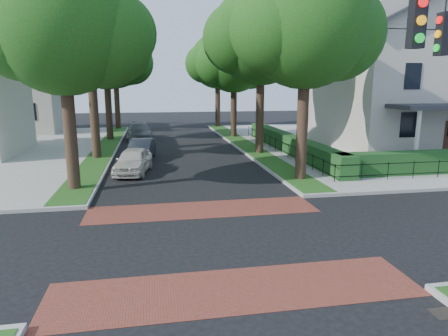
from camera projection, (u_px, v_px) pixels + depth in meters
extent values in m
plane|color=black|center=(215.00, 240.00, 12.73)|extent=(120.00, 120.00, 0.00)
cube|color=gray|center=(404.00, 141.00, 34.39)|extent=(30.00, 30.00, 0.15)
cube|color=maroon|center=(203.00, 209.00, 15.81)|extent=(9.00, 2.20, 0.01)
cube|color=maroon|center=(236.00, 290.00, 9.65)|extent=(9.00, 2.20, 0.01)
cube|color=black|center=(447.00, 313.00, 8.66)|extent=(0.65, 0.45, 0.01)
cube|color=#1F3F12|center=(245.00, 144.00, 32.03)|extent=(1.60, 29.80, 0.02)
cube|color=#1F3F12|center=(105.00, 148.00, 30.15)|extent=(1.60, 29.80, 0.02)
cylinder|color=black|center=(303.00, 106.00, 19.63)|extent=(0.56, 0.56, 7.35)
sphere|color=#1D3E10|center=(306.00, 23.00, 18.83)|extent=(6.20, 6.20, 6.20)
sphere|color=#1D3E10|center=(337.00, 33.00, 19.50)|extent=(4.65, 4.65, 4.65)
sphere|color=#1D3E10|center=(276.00, 28.00, 18.43)|extent=(4.34, 4.34, 4.34)
sphere|color=#1D3E10|center=(297.00, 17.00, 20.24)|extent=(4.03, 4.03, 4.03)
cylinder|color=black|center=(260.00, 97.00, 27.30)|extent=(0.56, 0.56, 7.70)
sphere|color=#1D3E10|center=(261.00, 35.00, 26.46)|extent=(6.60, 6.60, 6.60)
sphere|color=#1D3E10|center=(286.00, 42.00, 27.15)|extent=(4.95, 4.95, 4.95)
sphere|color=#1D3E10|center=(238.00, 39.00, 26.04)|extent=(4.62, 4.62, 4.62)
sphere|color=#1D3E10|center=(257.00, 30.00, 27.96)|extent=(4.29, 4.29, 4.29)
cylinder|color=black|center=(234.00, 100.00, 36.08)|extent=(0.56, 0.56, 6.65)
sphere|color=#1D3E10|center=(234.00, 60.00, 35.35)|extent=(5.80, 5.80, 5.80)
sphere|color=#1D3E10|center=(251.00, 65.00, 36.00)|extent=(4.35, 4.35, 4.35)
sphere|color=#1D3E10|center=(218.00, 63.00, 34.97)|extent=(4.06, 4.06, 4.06)
sphere|color=#1D3E10|center=(232.00, 55.00, 36.66)|extent=(3.77, 3.77, 3.77)
cylinder|color=black|center=(218.00, 95.00, 44.71)|extent=(0.56, 0.56, 7.00)
sphere|color=#1D3E10|center=(218.00, 61.00, 43.94)|extent=(6.00, 6.00, 6.00)
sphere|color=#1D3E10|center=(232.00, 65.00, 44.60)|extent=(4.50, 4.50, 4.50)
sphere|color=#1D3E10|center=(204.00, 64.00, 43.55)|extent=(4.20, 4.20, 4.20)
sphere|color=#1D3E10|center=(216.00, 57.00, 45.30)|extent=(3.90, 3.90, 3.90)
cylinder|color=black|center=(69.00, 112.00, 17.76)|extent=(0.56, 0.56, 7.00)
sphere|color=#1D3E10|center=(62.00, 25.00, 17.00)|extent=(6.00, 6.00, 6.00)
sphere|color=#1D3E10|center=(103.00, 36.00, 17.66)|extent=(4.50, 4.50, 4.50)
sphere|color=#1D3E10|center=(23.00, 31.00, 16.61)|extent=(4.20, 4.20, 4.20)
sphere|color=#1D3E10|center=(70.00, 18.00, 18.36)|extent=(3.90, 3.90, 3.90)
cylinder|color=black|center=(93.00, 95.00, 25.36)|extent=(0.56, 0.56, 8.05)
sphere|color=#1D3E10|center=(88.00, 25.00, 24.48)|extent=(6.40, 6.40, 6.40)
sphere|color=#1D3E10|center=(118.00, 33.00, 25.16)|extent=(4.80, 4.80, 4.80)
sphere|color=#1D3E10|center=(60.00, 29.00, 24.07)|extent=(4.48, 4.48, 4.48)
sphere|color=#1D3E10|center=(93.00, 20.00, 25.94)|extent=(4.16, 4.16, 4.16)
cylinder|color=black|center=(108.00, 99.00, 34.15)|extent=(0.56, 0.56, 6.86)
sphere|color=#1D3E10|center=(105.00, 56.00, 33.40)|extent=(5.60, 5.60, 5.60)
sphere|color=#1D3E10|center=(125.00, 61.00, 34.04)|extent=(4.20, 4.20, 4.20)
sphere|color=#1D3E10|center=(88.00, 59.00, 33.03)|extent=(3.92, 3.92, 3.92)
sphere|color=#1D3E10|center=(108.00, 51.00, 34.66)|extent=(3.64, 3.64, 3.64)
cylinder|color=black|center=(117.00, 95.00, 42.79)|extent=(0.56, 0.56, 7.14)
sphere|color=#1D3E10|center=(115.00, 59.00, 42.01)|extent=(6.20, 6.20, 6.20)
sphere|color=#1D3E10|center=(132.00, 63.00, 42.67)|extent=(4.65, 4.65, 4.65)
sphere|color=#1D3E10|center=(99.00, 61.00, 41.61)|extent=(4.34, 4.34, 4.34)
sphere|color=#1D3E10|center=(117.00, 55.00, 43.41)|extent=(4.03, 4.03, 4.03)
cube|color=#143C18|center=(289.00, 143.00, 28.35)|extent=(1.00, 18.00, 1.20)
cube|color=#B3ADA1|center=(409.00, 94.00, 30.31)|extent=(12.00, 10.00, 8.00)
cylinder|color=white|center=(417.00, 135.00, 23.14)|extent=(0.24, 0.24, 3.00)
cube|color=#B3ADA1|center=(14.00, 99.00, 40.16)|extent=(9.00, 8.00, 6.50)
cube|color=maroon|center=(33.00, 46.00, 38.04)|extent=(0.80, 0.80, 3.64)
cube|color=black|center=(417.00, 21.00, 7.61)|extent=(0.28, 0.22, 1.00)
cylinder|color=red|center=(423.00, 2.00, 7.41)|extent=(0.18, 0.05, 0.18)
cylinder|color=orange|center=(422.00, 20.00, 7.48)|extent=(0.18, 0.05, 0.18)
cylinder|color=#0CB226|center=(420.00, 38.00, 7.55)|extent=(0.18, 0.05, 0.18)
cube|color=black|center=(443.00, 34.00, 9.57)|extent=(0.22, 0.28, 1.00)
cylinder|color=red|center=(439.00, 20.00, 9.48)|extent=(0.05, 0.18, 0.18)
cylinder|color=orange|center=(438.00, 34.00, 9.55)|extent=(0.05, 0.18, 0.18)
cylinder|color=#0CB226|center=(436.00, 48.00, 9.62)|extent=(0.05, 0.18, 0.18)
imported|color=beige|center=(133.00, 161.00, 22.14)|extent=(2.32, 4.33, 1.40)
imported|color=black|center=(141.00, 149.00, 26.25)|extent=(1.98, 4.19, 1.33)
imported|color=slate|center=(140.00, 132.00, 35.42)|extent=(2.36, 5.20, 1.48)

